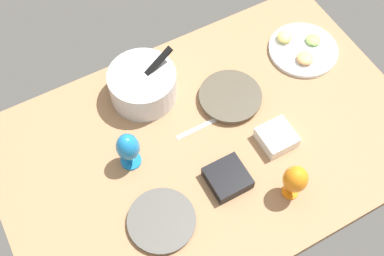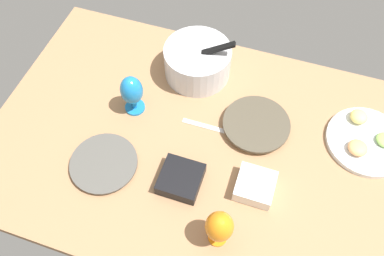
{
  "view_description": "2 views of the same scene",
  "coord_description": "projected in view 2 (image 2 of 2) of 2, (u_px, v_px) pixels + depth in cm",
  "views": [
    {
      "loc": [
        -49.03,
        -75.51,
        162.67
      ],
      "look_at": [
        -3.99,
        6.51,
        3.95
      ],
      "focal_mm": 45.21,
      "sensor_mm": 36.0,
      "label": 1
    },
    {
      "loc": [
        19.32,
        -70.33,
        125.58
      ],
      "look_at": [
        -4.95,
        2.63,
        3.95
      ],
      "focal_mm": 36.56,
      "sensor_mm": 36.0,
      "label": 2
    }
  ],
  "objects": [
    {
      "name": "dinner_plate_left",
      "position": [
        104.0,
        164.0,
        1.39
      ],
      "size": [
        24.17,
        24.17,
        2.09
      ],
      "color": "silver",
      "rests_on": "ground_plane"
    },
    {
      "name": "mixing_bowl",
      "position": [
        198.0,
        61.0,
        1.57
      ],
      "size": [
        27.98,
        26.89,
        19.91
      ],
      "color": "silver",
      "rests_on": "ground_plane"
    },
    {
      "name": "dinner_plate_right",
      "position": [
        256.0,
        125.0,
        1.47
      ],
      "size": [
        25.45,
        25.45,
        3.04
      ],
      "color": "beige",
      "rests_on": "ground_plane"
    },
    {
      "name": "square_bowl_black",
      "position": [
        181.0,
        179.0,
        1.34
      ],
      "size": [
        14.16,
        14.16,
        4.91
      ],
      "color": "black",
      "rests_on": "ground_plane"
    },
    {
      "name": "hurricane_glass_blue",
      "position": [
        132.0,
        92.0,
        1.45
      ],
      "size": [
        8.53,
        8.53,
        17.62
      ],
      "color": "#1B75BB",
      "rests_on": "ground_plane"
    },
    {
      "name": "fork_by_right_plate",
      "position": [
        205.0,
        126.0,
        1.49
      ],
      "size": [
        18.01,
        1.92,
        0.6
      ],
      "primitive_type": "cube",
      "rotation": [
        0.0,
        0.0,
        0.01
      ],
      "color": "silver",
      "rests_on": "ground_plane"
    },
    {
      "name": "hurricane_glass_orange",
      "position": [
        219.0,
        227.0,
        1.17
      ],
      "size": [
        8.82,
        8.82,
        17.05
      ],
      "color": "orange",
      "rests_on": "ground_plane"
    },
    {
      "name": "fruit_platter",
      "position": [
        366.0,
        140.0,
        1.44
      ],
      "size": [
        29.61,
        29.61,
        5.5
      ],
      "color": "silver",
      "rests_on": "ground_plane"
    },
    {
      "name": "ground_plane",
      "position": [
        202.0,
        146.0,
        1.47
      ],
      "size": [
        160.0,
        104.0,
        4.0
      ],
      "primitive_type": "cube",
      "color": "#99704C"
    },
    {
      "name": "square_bowl_white",
      "position": [
        255.0,
        186.0,
        1.33
      ],
      "size": [
        12.77,
        12.77,
        5.42
      ],
      "color": "white",
      "rests_on": "ground_plane"
    }
  ]
}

